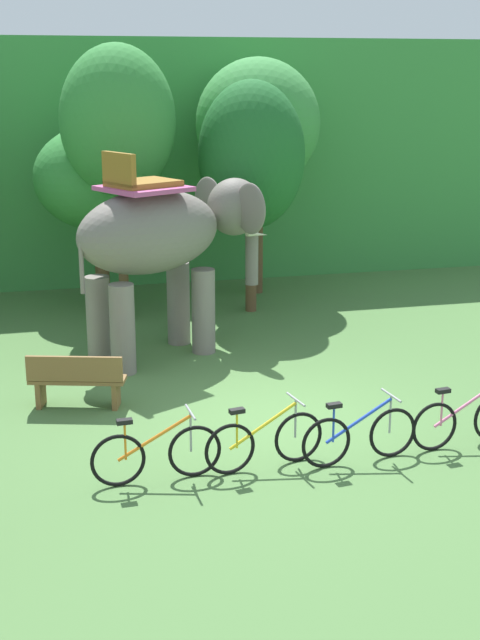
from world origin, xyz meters
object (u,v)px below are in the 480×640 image
object	(u,v)px
bike_orange	(156,454)
bike_pink	(465,420)
tree_far_left	(258,125)
tree_center	(98,178)
bike_yellow	(264,441)
tree_center_left	(251,156)
tree_center_right	(118,122)
wooden_bench	(77,379)
bike_blue	(360,436)
elephant	(165,238)

from	to	relation	value
bike_orange	bike_pink	distance (m)	4.38
tree_far_left	tree_center	bearing A→B (deg)	-175.27
bike_yellow	tree_center_left	bearing A→B (deg)	76.89
tree_center	tree_far_left	bearing A→B (deg)	4.73
tree_center_right	wooden_bench	bearing A→B (deg)	-104.57
tree_center	bike_blue	bearing A→B (deg)	-74.10
tree_center_left	bike_pink	size ratio (longest dim) A/B	2.91
wooden_bench	tree_center	bearing A→B (deg)	81.21
bike_orange	wooden_bench	distance (m)	2.95
tree_center	bike_pink	size ratio (longest dim) A/B	2.36
tree_far_left	elephant	distance (m)	5.32
bike_yellow	wooden_bench	world-z (taller)	bike_yellow
tree_center_right	tree_center_left	size ratio (longest dim) A/B	1.14
elephant	bike_orange	bearing A→B (deg)	-100.61
elephant	bike_yellow	distance (m)	5.51
tree_center_right	bike_orange	world-z (taller)	tree_center_right
tree_center	tree_center_right	distance (m)	1.78
tree_center_right	bike_yellow	world-z (taller)	tree_center_right
tree_center	bike_yellow	distance (m)	9.45
bike_yellow	bike_blue	xyz separation A→B (m)	(1.29, -0.14, 0.00)
tree_center	tree_center_left	distance (m)	3.41
tree_center	bike_blue	world-z (taller)	tree_center
tree_center_left	tree_far_left	distance (m)	1.77
bike_orange	bike_blue	size ratio (longest dim) A/B	1.00
bike_yellow	bike_pink	distance (m)	2.93
bike_yellow	bike_blue	distance (m)	1.30
bike_blue	wooden_bench	world-z (taller)	bike_blue
tree_center_left	bike_pink	xyz separation A→B (m)	(1.13, -7.71, -2.99)
bike_yellow	tree_center_right	bearing A→B (deg)	97.07
tree_center	elephant	xyz separation A→B (m)	(0.85, -3.85, -0.65)
tree_center_left	elephant	bearing A→B (deg)	-131.53
tree_far_left	bike_orange	size ratio (longest dim) A/B	3.17
bike_blue	bike_pink	bearing A→B (deg)	5.77
tree_center	tree_center_left	bearing A→B (deg)	-22.31
tree_center_left	tree_far_left	world-z (taller)	tree_far_left
tree_center	tree_center_right	xyz separation A→B (m)	(0.35, -1.20, 1.26)
tree_center	bike_yellow	bearing A→B (deg)	-81.69
tree_center	bike_blue	xyz separation A→B (m)	(2.61, -9.16, -2.47)
tree_far_left	elephant	size ratio (longest dim) A/B	1.32
tree_center_left	elephant	distance (m)	3.62
bike_pink	wooden_bench	world-z (taller)	bike_pink
tree_center_right	wooden_bench	distance (m)	6.37
bike_orange	tree_center_right	bearing A→B (deg)	86.52
tree_far_left	bike_pink	distance (m)	9.97
bike_pink	tree_center	bearing A→B (deg)	115.29
elephant	bike_yellow	xyz separation A→B (m)	(0.47, -5.18, -1.82)
tree_center	bike_yellow	xyz separation A→B (m)	(1.32, -9.03, -2.47)
bike_orange	bike_blue	bearing A→B (deg)	-1.65
bike_blue	bike_pink	xyz separation A→B (m)	(1.64, 0.17, 0.00)
bike_blue	bike_pink	world-z (taller)	same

